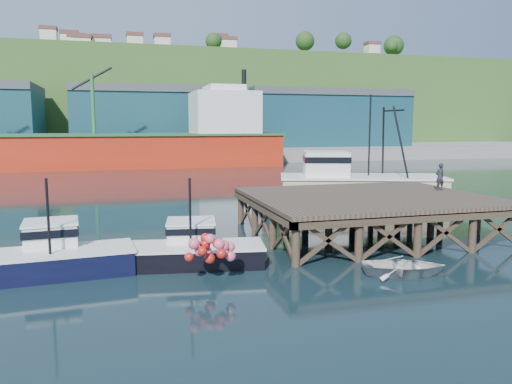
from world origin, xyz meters
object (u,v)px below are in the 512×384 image
object	(u,v)px
boat_navy	(51,255)
dinghy	(404,266)
boat_black	(191,248)
dockworker	(440,177)
trawler	(358,181)

from	to	relation	value
boat_navy	dinghy	xyz separation A→B (m)	(13.17, -3.78, -0.44)
boat_black	dinghy	bearing A→B (deg)	-17.25
boat_navy	dockworker	bearing A→B (deg)	5.87
trawler	dockworker	world-z (taller)	trawler
trawler	boat_black	bearing A→B (deg)	-119.89
boat_black	dinghy	world-z (taller)	boat_black
dinghy	dockworker	bearing A→B (deg)	-24.03
boat_black	dinghy	xyz separation A→B (m)	(7.72, -3.77, -0.35)
boat_black	dockworker	size ratio (longest dim) A/B	4.10
boat_navy	trawler	world-z (taller)	trawler
boat_navy	dinghy	size ratio (longest dim) A/B	1.97
boat_navy	trawler	bearing A→B (deg)	28.47
trawler	dockworker	size ratio (longest dim) A/B	8.31
boat_black	boat_navy	bearing A→B (deg)	-171.40
trawler	dinghy	world-z (taller)	trawler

